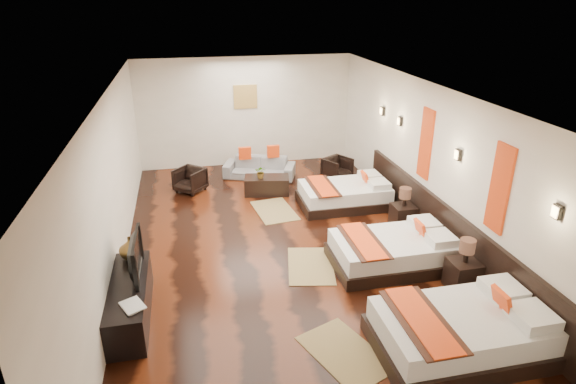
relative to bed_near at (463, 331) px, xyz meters
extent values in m
cube|color=black|center=(-1.70, 3.03, -0.28)|extent=(5.50, 9.50, 0.01)
cube|color=white|center=(-1.70, 3.03, 2.52)|extent=(5.50, 9.50, 0.01)
cube|color=silver|center=(-1.70, 7.78, 1.12)|extent=(5.50, 0.01, 2.80)
cube|color=silver|center=(-4.45, 3.03, 1.12)|extent=(0.01, 9.50, 2.80)
cube|color=silver|center=(1.05, 3.03, 1.12)|extent=(0.01, 9.50, 2.80)
cube|color=black|center=(1.01, 2.23, 0.17)|extent=(0.08, 6.60, 0.90)
cube|color=black|center=(-0.03, 0.00, -0.17)|extent=(2.17, 1.35, 0.23)
cube|color=white|center=(-0.03, 0.00, 0.10)|extent=(2.07, 1.24, 0.31)
cube|color=#F34211|center=(0.49, 0.00, 0.38)|extent=(0.16, 0.33, 0.33)
cube|color=#38190F|center=(-0.60, 0.00, 0.26)|extent=(0.57, 1.37, 0.02)
cube|color=#F34211|center=(-0.60, 0.00, 0.28)|extent=(0.39, 1.37, 0.02)
cube|color=black|center=(-0.03, 2.12, -0.18)|extent=(2.01, 1.24, 0.21)
cube|color=white|center=(-0.03, 2.12, 0.07)|extent=(1.91, 1.15, 0.29)
cube|color=#F34211|center=(0.45, 2.12, 0.33)|extent=(0.15, 0.31, 0.31)
cube|color=#38190F|center=(-0.55, 2.12, 0.22)|extent=(0.53, 1.26, 0.02)
cube|color=#F34211|center=(-0.55, 2.12, 0.24)|extent=(0.36, 1.26, 0.02)
cube|color=black|center=(-0.03, 4.62, -0.18)|extent=(1.90, 1.18, 0.20)
cube|color=white|center=(-0.03, 4.62, 0.05)|extent=(1.81, 1.09, 0.27)
cube|color=#F34211|center=(0.43, 4.62, 0.30)|extent=(0.14, 0.29, 0.29)
cube|color=#38190F|center=(-0.53, 4.62, 0.20)|extent=(0.50, 1.20, 0.02)
cube|color=#F34211|center=(-0.53, 4.62, 0.21)|extent=(0.34, 1.20, 0.02)
cube|color=black|center=(0.75, 1.23, -0.04)|extent=(0.43, 0.43, 0.48)
cylinder|color=black|center=(0.75, 1.23, 0.30)|extent=(0.08, 0.08, 0.19)
cylinder|color=#3F2619|center=(0.75, 1.23, 0.47)|extent=(0.23, 0.23, 0.21)
cube|color=black|center=(0.75, 3.37, -0.05)|extent=(0.42, 0.42, 0.47)
cylinder|color=black|center=(0.75, 3.37, 0.28)|extent=(0.07, 0.07, 0.19)
cylinder|color=#3F2619|center=(0.75, 3.37, 0.45)|extent=(0.22, 0.22, 0.21)
cube|color=olive|center=(-1.48, 0.23, -0.28)|extent=(1.14, 1.39, 0.01)
cube|color=olive|center=(-1.37, 2.36, -0.28)|extent=(0.97, 1.33, 0.01)
cube|color=olive|center=(-1.56, 4.64, -0.28)|extent=(0.89, 1.28, 0.01)
cube|color=black|center=(-4.20, 1.59, -0.01)|extent=(0.50, 1.80, 0.55)
imported|color=black|center=(-4.15, 1.85, 0.55)|extent=(0.14, 0.98, 0.57)
imported|color=black|center=(-4.20, 0.98, 0.28)|extent=(0.38, 0.41, 0.03)
imported|color=brown|center=(-4.20, 2.30, 0.44)|extent=(0.37, 0.37, 0.35)
imported|color=gray|center=(-1.55, 6.66, -0.03)|extent=(1.85, 1.23, 0.50)
imported|color=black|center=(-3.25, 6.12, -0.01)|extent=(0.85, 0.85, 0.55)
imported|color=black|center=(0.30, 6.14, -0.01)|extent=(0.80, 0.81, 0.54)
cube|color=black|center=(-1.55, 5.61, -0.08)|extent=(1.07, 0.67, 0.40)
imported|color=#265C1E|center=(-1.68, 5.58, 0.26)|extent=(0.31, 0.29, 0.29)
cube|color=#D86014|center=(1.03, 1.13, 1.42)|extent=(0.04, 0.40, 1.30)
cube|color=#D86014|center=(1.03, 3.33, 1.42)|extent=(0.04, 0.40, 1.30)
cube|color=black|center=(1.01, 0.03, 1.57)|extent=(0.06, 0.12, 0.18)
cube|color=#FFD18C|center=(0.98, 0.03, 1.57)|extent=(0.02, 0.10, 0.14)
cube|color=black|center=(1.01, 2.23, 1.57)|extent=(0.06, 0.12, 0.18)
cube|color=#FFD18C|center=(0.98, 2.23, 1.57)|extent=(0.02, 0.10, 0.14)
cube|color=black|center=(1.01, 4.43, 1.57)|extent=(0.06, 0.12, 0.18)
cube|color=#FFD18C|center=(0.98, 4.43, 1.57)|extent=(0.02, 0.10, 0.14)
cube|color=black|center=(1.01, 5.33, 1.57)|extent=(0.06, 0.12, 0.18)
cube|color=#FFD18C|center=(0.98, 5.33, 1.57)|extent=(0.02, 0.10, 0.14)
cube|color=#AD873F|center=(-1.70, 7.76, 1.52)|extent=(0.60, 0.04, 0.60)
camera|label=1|loc=(-3.22, -4.29, 3.98)|focal=29.63mm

